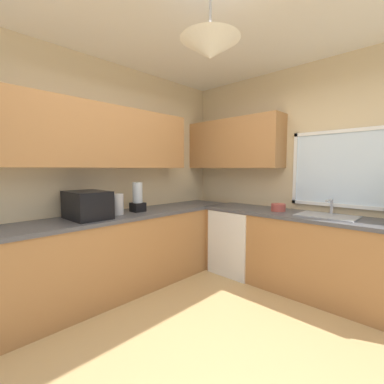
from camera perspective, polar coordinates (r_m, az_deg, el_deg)
ground_plane at (r=2.47m, az=3.55°, el=-30.60°), size 8.20×8.20×0.00m
room_shell at (r=2.96m, az=-1.20°, el=13.76°), size 3.56×3.85×2.79m
counter_run_left at (r=3.26m, az=-16.17°, el=-12.67°), size 0.65×3.46×0.91m
counter_run_back at (r=3.42m, az=24.01°, el=-12.07°), size 2.65×0.65×0.91m
dishwasher at (r=3.81m, az=9.91°, el=-10.30°), size 0.60×0.60×0.87m
microwave at (r=2.99m, az=-21.61°, el=-2.59°), size 0.48×0.36×0.29m
kettle at (r=3.14m, az=-15.69°, el=-2.54°), size 0.13×0.13×0.24m
sink_assembly at (r=3.27m, az=27.05°, el=-4.55°), size 0.59×0.40×0.19m
bowl at (r=3.46m, az=18.08°, el=-3.17°), size 0.17×0.17×0.09m
blender_appliance at (r=3.30m, az=-11.62°, el=-1.37°), size 0.15×0.15×0.36m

